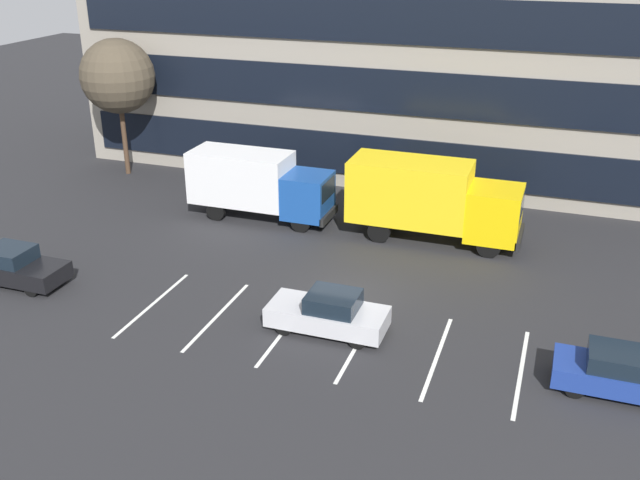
{
  "coord_description": "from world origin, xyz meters",
  "views": [
    {
      "loc": [
        7.34,
        -24.14,
        13.55
      ],
      "look_at": [
        -1.84,
        1.88,
        1.4
      ],
      "focal_mm": 40.15,
      "sensor_mm": 36.0,
      "label": 1
    }
  ],
  "objects_px": {
    "sedan_black": "(14,266)",
    "box_truck_blue": "(258,182)",
    "bare_tree": "(117,76)",
    "box_truck_yellow_all": "(431,197)",
    "sedan_navy": "(620,373)",
    "sedan_silver": "(329,313)"
  },
  "relations": [
    {
      "from": "sedan_black",
      "to": "box_truck_yellow_all",
      "type": "bearing_deg",
      "value": 33.64
    },
    {
      "from": "sedan_navy",
      "to": "bare_tree",
      "type": "height_order",
      "value": "bare_tree"
    },
    {
      "from": "box_truck_yellow_all",
      "to": "sedan_navy",
      "type": "distance_m",
      "value": 12.91
    },
    {
      "from": "sedan_navy",
      "to": "sedan_silver",
      "type": "xyz_separation_m",
      "value": [
        -9.82,
        0.5,
        0.03
      ]
    },
    {
      "from": "sedan_black",
      "to": "bare_tree",
      "type": "distance_m",
      "value": 15.16
    },
    {
      "from": "sedan_black",
      "to": "bare_tree",
      "type": "xyz_separation_m",
      "value": [
        -3.69,
        13.82,
        5.03
      ]
    },
    {
      "from": "bare_tree",
      "to": "box_truck_blue",
      "type": "bearing_deg",
      "value": -20.81
    },
    {
      "from": "box_truck_yellow_all",
      "to": "bare_tree",
      "type": "relative_size",
      "value": 1.02
    },
    {
      "from": "box_truck_blue",
      "to": "bare_tree",
      "type": "bearing_deg",
      "value": 159.19
    },
    {
      "from": "sedan_silver",
      "to": "bare_tree",
      "type": "xyz_separation_m",
      "value": [
        -17.13,
        13.18,
        5.02
      ]
    },
    {
      "from": "box_truck_yellow_all",
      "to": "sedan_silver",
      "type": "distance_m",
      "value": 9.73
    },
    {
      "from": "sedan_navy",
      "to": "sedan_black",
      "type": "relative_size",
      "value": 0.96
    },
    {
      "from": "bare_tree",
      "to": "sedan_navy",
      "type": "bearing_deg",
      "value": -26.91
    },
    {
      "from": "box_truck_yellow_all",
      "to": "bare_tree",
      "type": "bearing_deg",
      "value": 168.89
    },
    {
      "from": "box_truck_blue",
      "to": "sedan_navy",
      "type": "height_order",
      "value": "box_truck_blue"
    },
    {
      "from": "sedan_black",
      "to": "box_truck_blue",
      "type": "bearing_deg",
      "value": 56.47
    },
    {
      "from": "box_truck_blue",
      "to": "box_truck_yellow_all",
      "type": "bearing_deg",
      "value": 1.28
    },
    {
      "from": "sedan_navy",
      "to": "box_truck_blue",
      "type": "bearing_deg",
      "value": 149.63
    },
    {
      "from": "box_truck_blue",
      "to": "sedan_navy",
      "type": "xyz_separation_m",
      "value": [
        16.69,
        -9.78,
        -1.19
      ]
    },
    {
      "from": "box_truck_yellow_all",
      "to": "bare_tree",
      "type": "distance_m",
      "value": 19.59
    },
    {
      "from": "box_truck_blue",
      "to": "sedan_navy",
      "type": "relative_size",
      "value": 1.75
    },
    {
      "from": "box_truck_blue",
      "to": "sedan_black",
      "type": "height_order",
      "value": "box_truck_blue"
    }
  ]
}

